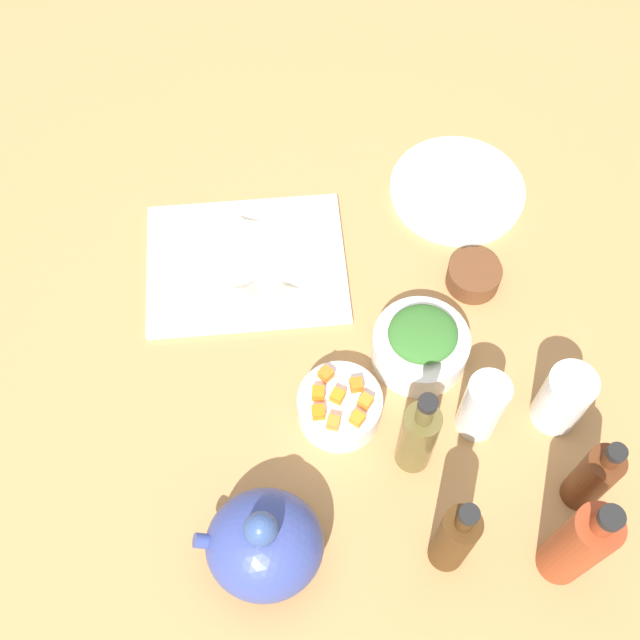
{
  "coord_description": "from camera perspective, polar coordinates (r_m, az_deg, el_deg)",
  "views": [
    {
      "loc": [
        0.37,
        59.91,
        116.55
      ],
      "look_at": [
        0.0,
        0.0,
        8.0
      ],
      "focal_mm": 44.7,
      "sensor_mm": 36.0,
      "label": 1
    }
  ],
  "objects": [
    {
      "name": "dumpling_2",
      "position": [
        1.3,
        -5.22,
        1.95
      ],
      "size": [
        6.69,
        7.01,
        2.52
      ],
      "primitive_type": "pyramid",
      "rotation": [
        0.0,
        0.0,
        1.08
      ],
      "color": "beige",
      "rests_on": "cutting_board"
    },
    {
      "name": "bowl_carrots",
      "position": [
        1.2,
        1.59,
        -6.24
      ],
      "size": [
        12.68,
        12.68,
        5.58
      ],
      "primitive_type": "cylinder",
      "color": "white",
      "rests_on": "tabletop"
    },
    {
      "name": "tofu_cube_3",
      "position": [
        1.44,
        9.67,
        9.27
      ],
      "size": [
        2.29,
        2.29,
        2.2
      ],
      "primitive_type": "cube",
      "rotation": [
        0.0,
        0.0,
        0.04
      ],
      "color": "white",
      "rests_on": "plate_tofu"
    },
    {
      "name": "carrot_cube_7",
      "position": [
        1.15,
        2.87,
        -7.07
      ],
      "size": [
        2.52,
        2.52,
        1.8
      ],
      "primitive_type": "cube",
      "rotation": [
        0.0,
        0.0,
        0.93
      ],
      "color": "orange",
      "rests_on": "bowl_carrots"
    },
    {
      "name": "bottle_1",
      "position": [
        1.09,
        9.82,
        -15.15
      ],
      "size": [
        5.09,
        5.09,
        20.94
      ],
      "color": "#45290F",
      "rests_on": "tabletop"
    },
    {
      "name": "carrot_cube_6",
      "position": [
        1.15,
        1.14,
        -7.35
      ],
      "size": [
        2.14,
        2.14,
        1.8
      ],
      "primitive_type": "cube",
      "rotation": [
        0.0,
        0.0,
        1.36
      ],
      "color": "orange",
      "rests_on": "bowl_carrots"
    },
    {
      "name": "dumpling_0",
      "position": [
        1.38,
        -5.2,
        6.83
      ],
      "size": [
        6.63,
        6.64,
        2.81
      ],
      "primitive_type": "pyramid",
      "rotation": [
        0.0,
        0.0,
        5.17
      ],
      "color": "beige",
      "rests_on": "cutting_board"
    },
    {
      "name": "dumpling_1",
      "position": [
        1.3,
        -2.27,
        2.15
      ],
      "size": [
        5.04,
        4.85,
        2.63
      ],
      "primitive_type": "pyramid",
      "rotation": [
        0.0,
        0.0,
        0.33
      ],
      "color": "beige",
      "rests_on": "cutting_board"
    },
    {
      "name": "bottle_2",
      "position": [
        1.13,
        7.22,
        -8.27
      ],
      "size": [
        5.28,
        5.28,
        20.69
      ],
      "color": "brown",
      "rests_on": "tabletop"
    },
    {
      "name": "bowl_small_side",
      "position": [
        1.34,
        11.1,
        3.1
      ],
      "size": [
        8.84,
        8.84,
        4.05
      ],
      "primitive_type": "cylinder",
      "color": "brown",
      "rests_on": "tabletop"
    },
    {
      "name": "chopped_greens_mound",
      "position": [
        1.21,
        7.56,
        -0.99
      ],
      "size": [
        12.99,
        12.68,
        2.9
      ],
      "primitive_type": "ellipsoid",
      "rotation": [
        0.0,
        0.0,
        0.26
      ],
      "color": "#326828",
      "rests_on": "bowl_greens"
    },
    {
      "name": "carrot_cube_5",
      "position": [
        1.16,
        -0.1,
        -6.63
      ],
      "size": [
        1.98,
        1.98,
        1.8
      ],
      "primitive_type": "cube",
      "rotation": [
        0.0,
        0.0,
        0.1
      ],
      "color": "orange",
      "rests_on": "bowl_carrots"
    },
    {
      "name": "teapot",
      "position": [
        1.1,
        -3.8,
        -15.71
      ],
      "size": [
        17.35,
        15.09,
        16.68
      ],
      "color": "#36448E",
      "rests_on": "tabletop"
    },
    {
      "name": "carrot_cube_3",
      "position": [
        1.18,
        0.6,
        -3.9
      ],
      "size": [
        2.55,
        2.55,
        1.8
      ],
      "primitive_type": "cube",
      "rotation": [
        0.0,
        0.0,
        2.34
      ],
      "color": "orange",
      "rests_on": "bowl_carrots"
    },
    {
      "name": "bottle_0",
      "position": [
        1.17,
        19.14,
        -10.59
      ],
      "size": [
        5.13,
        5.13,
        18.28
      ],
      "color": "#562B14",
      "rests_on": "tabletop"
    },
    {
      "name": "drinking_glass_0",
      "position": [
        1.19,
        11.74,
        -6.05
      ],
      "size": [
        6.2,
        6.2,
        12.97
      ],
      "primitive_type": "cylinder",
      "color": "white",
      "rests_on": "tabletop"
    },
    {
      "name": "carrot_cube_4",
      "position": [
        1.17,
        -0.2,
        -5.26
      ],
      "size": [
        1.88,
        1.88,
        1.8
      ],
      "primitive_type": "cube",
      "rotation": [
        0.0,
        0.0,
        3.1
      ],
      "color": "orange",
      "rests_on": "bowl_carrots"
    },
    {
      "name": "plate_tofu",
      "position": [
        1.46,
        9.93,
        9.17
      ],
      "size": [
        24.05,
        24.05,
        1.2
      ],
      "primitive_type": "cylinder",
      "color": "white",
      "rests_on": "tabletop"
    },
    {
      "name": "tofu_cube_0",
      "position": [
        1.47,
        8.64,
        10.92
      ],
      "size": [
        2.47,
        2.47,
        2.2
      ],
      "primitive_type": "cube",
      "rotation": [
        0.0,
        0.0,
        0.13
      ],
      "color": "white",
      "rests_on": "plate_tofu"
    },
    {
      "name": "tofu_cube_4",
      "position": [
        1.43,
        8.13,
        9.2
      ],
      "size": [
        3.11,
        3.11,
        2.2
      ],
      "primitive_type": "cube",
      "rotation": [
        0.0,
        0.0,
        2.29
      ],
      "color": "white",
      "rests_on": "plate_tofu"
    },
    {
      "name": "cutting_board",
      "position": [
        1.35,
        -5.14,
        4.06
      ],
      "size": [
        35.37,
        28.63,
        1.0
      ],
      "primitive_type": "cube",
      "rotation": [
        0.0,
        0.0,
        0.08
      ],
      "color": "silver",
      "rests_on": "tabletop"
    },
    {
      "name": "tabletop",
      "position": [
        1.3,
        0.0,
        -1.39
      ],
      "size": [
        190.0,
        190.0,
        3.0
      ],
      "primitive_type": "cube",
      "color": "#AE7E4B",
      "rests_on": "ground"
    },
    {
      "name": "carrot_cube_2",
      "position": [
        1.17,
        3.45,
        -5.82
      ],
      "size": [
        2.5,
        2.5,
        1.8
      ],
      "primitive_type": "cube",
      "rotation": [
        0.0,
        0.0,
        0.97
      ],
      "color": "orange",
      "rests_on": "bowl_carrots"
    },
    {
      "name": "bottle_3",
      "position": [
        1.11,
        18.22,
        -15.03
      ],
      "size": [
        6.19,
        6.19,
        24.05
      ],
      "color": "#92371B",
      "rests_on": "tabletop"
    },
    {
      "name": "carrot_cube_0",
      "position": [
        1.18,
        2.79,
        -4.66
      ],
      "size": [
        2.06,
        2.06,
        1.8
      ],
      "primitive_type": "cube",
      "rotation": [
        0.0,
        0.0,
        1.73
      ],
      "color": "orange",
      "rests_on": "bowl_carrots"
    },
    {
      "name": "tofu_cube_2",
      "position": [
        1.46,
        11.02,
        9.98
      ],
      "size": [
        2.93,
        2.93,
        2.2
      ],
      "primitive_type": "cube",
      "rotation": [
        0.0,
        0.0,
        1.13
      ],
      "color": "silver",
      "rests_on": "plate_tofu"
    },
    {
      "name": "drinking_glass_1",
      "position": [
        1.22,
        17.18,
        -5.4
      ],
      "size": [
        7.16,
        7.16,
        12.13
      ],
      "primitive_type": "cylinder",
      "color": "white",
      "rests_on": "tabletop"
    },
    {
      "name": "tofu_cube_1",
      "position": [
        1.44,
        11.07,
        8.83
      ],
      "size": [
        2.83,
        2.83,
        2.2
      ],
      "primitive_type": "cube",
      "rotation": [
        0.0,
        0.0,
        2.78
      ],
      "color": "white",
      "rests_on": "plate_tofu"
    },
    {
      "name": "bowl_greens",
      "position": [
        1.25,
        7.33,
        -1.93
      ],
      "size": [
        15.01,
        15.01,
        5.91
      ],
      "primitive_type": "cylinder",
      "color": "white",
      "rests_on": "tabletop"
    },
    {
      "name": "carrot_cube_1",
      "position": [
        1.17,
        1.44,
        -5.47
      ],
      "size": [
        2.42,
        2.42,
        1.8
      ],
      "primitive_type": "cube",
      "rotation": [
        0.0,
        0.0,
        1.1
      ],
      "color": "orange",
      "rests_on": "bowl_carrots"
    }
  ]
}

